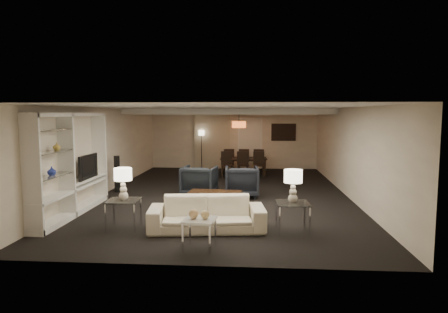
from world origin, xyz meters
name	(u,v)px	position (x,y,z in m)	size (l,w,h in m)	color
floor	(224,194)	(0.00, 0.00, 0.00)	(11.00, 11.00, 0.00)	black
ceiling	(224,108)	(0.00, 0.00, 2.50)	(7.00, 11.00, 0.02)	silver
wall_back	(233,139)	(0.00, 5.50, 1.25)	(7.00, 0.02, 2.50)	beige
wall_front	(197,186)	(0.00, -5.50, 1.25)	(7.00, 0.02, 2.50)	beige
wall_left	(105,150)	(-3.50, 0.00, 1.25)	(0.02, 11.00, 2.50)	beige
wall_right	(348,152)	(3.50, 0.00, 1.25)	(0.02, 11.00, 2.50)	beige
ceiling_soffit	(231,112)	(0.00, 3.50, 2.40)	(7.00, 4.00, 0.20)	silver
curtains	(212,140)	(-0.90, 5.42, 1.20)	(1.50, 0.12, 2.40)	beige
door	(250,144)	(0.70, 5.47, 1.05)	(0.90, 0.05, 2.10)	silver
painting	(284,132)	(2.10, 5.46, 1.55)	(0.95, 0.04, 0.65)	#142D38
media_unit	(72,164)	(-3.31, -2.60, 1.18)	(0.38, 3.40, 2.35)	white
pendant_light	(239,125)	(0.30, 3.50, 1.92)	(0.52, 0.52, 0.24)	#D8591E
sofa	(207,214)	(-0.08, -3.61, 0.34)	(2.30, 0.90, 0.67)	beige
coffee_table	(215,202)	(-0.08, -2.01, 0.23)	(1.27, 0.74, 0.45)	black
armchair_left	(199,181)	(-0.68, -0.31, 0.43)	(0.92, 0.94, 0.86)	black
armchair_right	(242,182)	(0.52, -0.31, 0.43)	(0.92, 0.94, 0.86)	black
side_table_left	(124,214)	(-1.78, -3.61, 0.30)	(0.63, 0.63, 0.59)	silver
side_table_right	(292,217)	(1.62, -3.61, 0.30)	(0.63, 0.63, 0.59)	white
table_lamp_left	(123,184)	(-1.78, -3.61, 0.92)	(0.36, 0.36, 0.65)	white
table_lamp_right	(293,186)	(1.62, -3.61, 0.92)	(0.36, 0.36, 0.65)	beige
marble_table	(200,234)	(-0.08, -4.71, 0.26)	(0.53, 0.53, 0.53)	white
gold_gourd_a	(194,214)	(-0.18, -4.71, 0.61)	(0.17, 0.17, 0.17)	tan
gold_gourd_b	(205,215)	(0.02, -4.71, 0.60)	(0.15, 0.15, 0.15)	tan
television	(84,167)	(-3.28, -2.01, 1.04)	(0.13, 1.02, 0.59)	black
vase_blue	(52,171)	(-3.31, -3.52, 1.15)	(0.18, 0.18, 0.19)	#223295
vase_amber	(57,146)	(-3.31, -3.26, 1.64)	(0.15, 0.15, 0.16)	gold
floor_speaker	(117,174)	(-3.20, 0.09, 0.54)	(0.12, 0.12, 1.09)	black
dining_table	(243,166)	(0.47, 3.85, 0.31)	(1.78, 0.99, 0.63)	black
chair_nl	(227,164)	(-0.13, 3.20, 0.46)	(0.43, 0.43, 0.93)	black
chair_nm	(243,164)	(0.47, 3.20, 0.46)	(0.43, 0.43, 0.93)	black
chair_nr	(259,165)	(1.07, 3.20, 0.46)	(0.43, 0.43, 0.93)	black
chair_fl	(229,160)	(-0.13, 4.50, 0.46)	(0.43, 0.43, 0.93)	black
chair_fm	(244,160)	(0.47, 4.50, 0.46)	(0.43, 0.43, 0.93)	black
chair_fr	(259,160)	(1.07, 4.50, 0.46)	(0.43, 0.43, 0.93)	black
floor_lamp	(202,150)	(-1.33, 5.20, 0.82)	(0.24, 0.24, 1.63)	black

